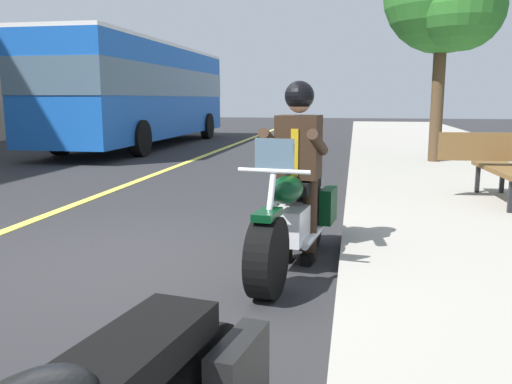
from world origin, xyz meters
The scene contains 5 objects.
ground_plane centered at (0.00, 0.00, 0.00)m, with size 80.00×80.00×0.00m, color #28282B.
motorcycle_main centered at (-0.17, 1.56, 0.45)m, with size 2.22×0.77×1.26m.
rider_main centered at (-0.36, 1.58, 1.04)m, with size 0.67×0.61×1.74m.
bus_near centered at (-12.35, -4.88, 1.87)m, with size 11.05×2.70×3.30m.
bench_sidewalk centered at (-3.24, 4.19, 0.71)m, with size 1.83×1.80×0.95m.
Camera 1 is at (4.71, 2.10, 1.57)m, focal length 37.53 mm.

